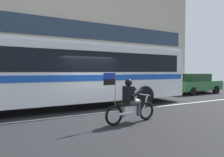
{
  "coord_description": "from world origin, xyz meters",
  "views": [
    {
      "loc": [
        -3.31,
        -8.36,
        1.82
      ],
      "look_at": [
        0.93,
        -0.36,
        1.5
      ],
      "focal_mm": 31.24,
      "sensor_mm": 36.0,
      "label": 1
    }
  ],
  "objects": [
    {
      "name": "parked_sedan_curbside",
      "position": [
        10.28,
        2.58,
        0.85
      ],
      "size": [
        4.56,
        1.9,
        1.64
      ],
      "color": "#2D6638",
      "rests_on": "ground_plane"
    },
    {
      "name": "motorcycle_with_rider",
      "position": [
        0.49,
        -2.6,
        0.67
      ],
      "size": [
        2.19,
        0.64,
        1.78
      ],
      "color": "black",
      "rests_on": "ground_plane"
    },
    {
      "name": "ground_plane",
      "position": [
        0.0,
        0.0,
        0.0
      ],
      "size": [
        60.0,
        60.0,
        0.0
      ],
      "primitive_type": "plane",
      "color": "black"
    },
    {
      "name": "sidewalk_curb",
      "position": [
        0.0,
        5.1,
        0.07
      ],
      "size": [
        28.0,
        3.8,
        0.15
      ],
      "primitive_type": "cube",
      "color": "#A39E93",
      "rests_on": "ground_plane"
    },
    {
      "name": "transit_bus",
      "position": [
        -0.37,
        1.19,
        1.88
      ],
      "size": [
        12.65,
        2.79,
        3.22
      ],
      "color": "white",
      "rests_on": "ground_plane"
    },
    {
      "name": "lane_center_stripe",
      "position": [
        0.0,
        -0.6,
        0.0
      ],
      "size": [
        26.6,
        0.14,
        0.01
      ],
      "primitive_type": "cube",
      "color": "silver",
      "rests_on": "ground_plane"
    }
  ]
}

